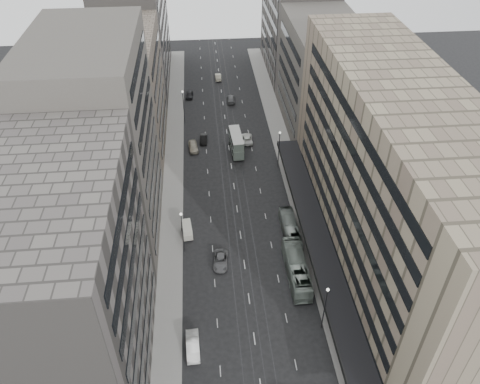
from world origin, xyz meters
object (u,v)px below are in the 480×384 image
object	(u,v)px
double_decker	(236,143)
sedan_2	(221,260)
sedan_1	(193,346)
pedestrian	(337,329)
bus_near	(297,268)
panel_van	(187,230)
bus_far	(290,230)

from	to	relation	value
double_decker	sedan_2	world-z (taller)	double_decker
sedan_1	sedan_2	xyz separation A→B (m)	(4.66, 15.49, -0.14)
double_decker	pedestrian	bearing A→B (deg)	-81.25
bus_near	double_decker	bearing A→B (deg)	-79.91
double_decker	pedestrian	world-z (taller)	double_decker
sedan_1	pedestrian	distance (m)	20.01
double_decker	panel_van	size ratio (longest dim) A/B	2.18
pedestrian	double_decker	bearing A→B (deg)	-83.51
sedan_2	double_decker	bearing A→B (deg)	86.39
pedestrian	sedan_2	bearing A→B (deg)	-49.41
double_decker	sedan_1	size ratio (longest dim) A/B	1.65
sedan_1	pedestrian	bearing A→B (deg)	-0.12
bus_far	sedan_1	size ratio (longest dim) A/B	2.03
panel_van	bus_near	bearing A→B (deg)	-39.13
bus_far	double_decker	xyz separation A→B (m)	(-7.00, 27.16, 0.98)
pedestrian	bus_near	bearing A→B (deg)	-77.28
bus_far	panel_van	distance (m)	17.79
bus_near	bus_far	xyz separation A→B (m)	(0.63, 9.18, -0.26)
bus_near	panel_van	xyz separation A→B (m)	(-17.07, 10.95, -0.42)
double_decker	sedan_1	bearing A→B (deg)	-104.90
bus_near	sedan_1	bearing A→B (deg)	35.88
bus_far	sedan_2	world-z (taller)	bus_far
sedan_2	bus_far	bearing A→B (deg)	29.58
sedan_1	sedan_2	size ratio (longest dim) A/B	1.01
bus_far	sedan_2	size ratio (longest dim) A/B	2.05
bus_far	panel_van	xyz separation A→B (m)	(-17.70, 1.77, -0.16)
bus_near	bus_far	world-z (taller)	bus_near
sedan_1	double_decker	bearing A→B (deg)	76.21
double_decker	panel_van	bearing A→B (deg)	-116.00
bus_far	double_decker	world-z (taller)	double_decker
sedan_1	bus_far	bearing A→B (deg)	48.90
sedan_2	pedestrian	bearing A→B (deg)	-38.30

